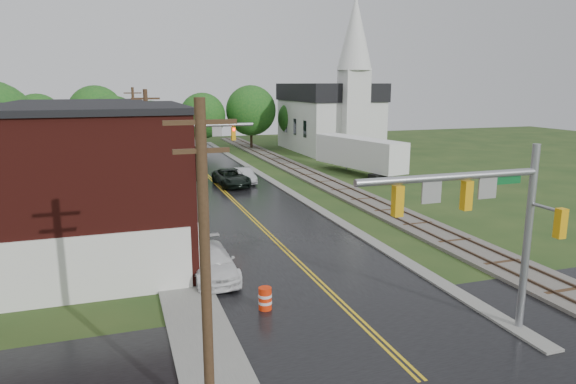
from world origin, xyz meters
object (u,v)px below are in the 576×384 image
utility_pole_a (205,265)px  utility_pole_c (135,128)px  suv_dark (231,178)px  construction_barrel (265,299)px  traffic_signal_near (483,209)px  pickup_white (212,262)px  utility_pole_b (149,155)px  sedan_silver (244,176)px  church (332,110)px  tree_left_e (114,127)px  tree_left_c (59,136)px  brick_building (41,190)px  traffic_signal_far (189,142)px  semi_trailer (359,153)px

utility_pole_a → utility_pole_c: same height
suv_dark → construction_barrel: suv_dark is taller
traffic_signal_near → pickup_white: 13.07m
traffic_signal_near → utility_pole_b: bearing=117.2°
sedan_silver → pickup_white: (-7.32, -23.21, 0.03)m
utility_pole_a → utility_pole_b: bearing=90.0°
sedan_silver → pickup_white: 24.34m
church → tree_left_e: 29.91m
utility_pole_a → tree_left_c: 40.52m
brick_building → utility_pole_a: 16.05m
brick_building → utility_pole_a: bearing=-69.3°
tree_left_c → tree_left_e: 7.82m
utility_pole_b → traffic_signal_far: bearing=56.3°
traffic_signal_near → utility_pole_a: utility_pole_a is taller
church → utility_pole_b: size_ratio=2.22×
traffic_signal_near → pickup_white: traffic_signal_near is taller
sedan_silver → construction_barrel: (-5.88, -27.71, -0.23)m
traffic_signal_far → utility_pole_c: size_ratio=0.82×
traffic_signal_far → utility_pole_c: utility_pole_c is taller
tree_left_c → semi_trailer: bearing=-8.8°
traffic_signal_far → semi_trailer: (18.72, 8.41, -2.70)m
pickup_white → construction_barrel: pickup_white is taller
suv_dark → sedan_silver: bearing=29.1°
brick_building → construction_barrel: size_ratio=14.53×
church → utility_pole_b: 41.55m
tree_left_e → utility_pole_b: bearing=-85.1°
tree_left_c → pickup_white: bearing=-72.3°
semi_trailer → traffic_signal_near: bearing=-109.4°
construction_barrel → traffic_signal_far: bearing=90.5°
brick_building → utility_pole_c: utility_pole_c is taller
pickup_white → tree_left_c: bearing=107.0°
utility_pole_b → utility_pole_a: bearing=-90.0°
utility_pole_a → tree_left_c: (-7.05, 39.90, -0.21)m
utility_pole_b → tree_left_c: 19.24m
utility_pole_b → brick_building: bearing=-129.1°
utility_pole_a → tree_left_c: bearing=100.0°
brick_building → construction_barrel: brick_building is taller
tree_left_c → semi_trailer: 29.53m
utility_pole_a → brick_building: bearing=110.7°
construction_barrel → tree_left_e: bearing=98.1°
tree_left_e → utility_pole_c: bearing=-42.8°
church → construction_barrel: bearing=-116.4°
semi_trailer → sedan_silver: bearing=-175.8°
sedan_silver → utility_pole_b: bearing=-128.1°
utility_pole_c → church: bearing=20.0°
pickup_white → traffic_signal_near: bearing=-49.2°
tree_left_c → construction_barrel: 35.00m
brick_building → church: bearing=50.0°
utility_pole_a → utility_pole_c: (0.00, 44.00, 0.00)m
utility_pole_b → tree_left_c: bearing=111.5°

